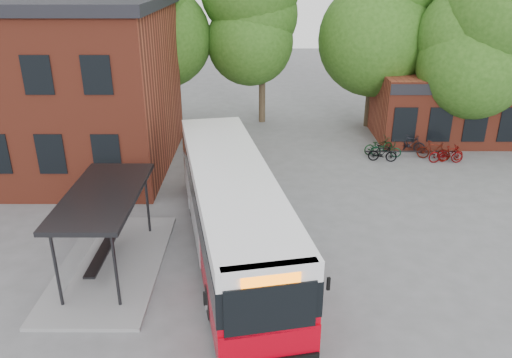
{
  "coord_description": "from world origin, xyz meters",
  "views": [
    {
      "loc": [
        0.68,
        -16.1,
        9.85
      ],
      "look_at": [
        0.63,
        2.23,
        2.0
      ],
      "focal_mm": 35.0,
      "sensor_mm": 36.0,
      "label": 1
    }
  ],
  "objects_px": {
    "bicycle_7": "(451,154)",
    "bicycle_2": "(386,149)",
    "bicycle_6": "(446,154)",
    "bus_shelter": "(107,230)",
    "bicycle_0": "(378,145)",
    "bicycle_5": "(434,151)",
    "city_bus": "(232,210)",
    "bicycle_1": "(382,153)",
    "bicycle_3": "(410,144)"
  },
  "relations": [
    {
      "from": "city_bus",
      "to": "bicycle_0",
      "type": "bearing_deg",
      "value": 41.98
    },
    {
      "from": "bus_shelter",
      "to": "bicycle_2",
      "type": "bearing_deg",
      "value": 41.94
    },
    {
      "from": "bus_shelter",
      "to": "bicycle_1",
      "type": "distance_m",
      "value": 15.9
    },
    {
      "from": "bicycle_2",
      "to": "bicycle_6",
      "type": "distance_m",
      "value": 3.15
    },
    {
      "from": "bus_shelter",
      "to": "city_bus",
      "type": "relative_size",
      "value": 0.54
    },
    {
      "from": "bus_shelter",
      "to": "city_bus",
      "type": "height_order",
      "value": "city_bus"
    },
    {
      "from": "bicycle_0",
      "to": "bicycle_1",
      "type": "bearing_deg",
      "value": 156.87
    },
    {
      "from": "bicycle_2",
      "to": "bicycle_5",
      "type": "bearing_deg",
      "value": -89.64
    },
    {
      "from": "bus_shelter",
      "to": "bicycle_5",
      "type": "height_order",
      "value": "bus_shelter"
    },
    {
      "from": "bicycle_3",
      "to": "bicycle_6",
      "type": "height_order",
      "value": "bicycle_3"
    },
    {
      "from": "bicycle_1",
      "to": "bicycle_3",
      "type": "xyz_separation_m",
      "value": [
        1.91,
        1.47,
        0.05
      ]
    },
    {
      "from": "bus_shelter",
      "to": "bicycle_7",
      "type": "xyz_separation_m",
      "value": [
        15.74,
        10.4,
        -1.01
      ]
    },
    {
      "from": "bicycle_2",
      "to": "bicycle_6",
      "type": "relative_size",
      "value": 0.9
    },
    {
      "from": "city_bus",
      "to": "bicycle_1",
      "type": "bearing_deg",
      "value": 38.66
    },
    {
      "from": "bicycle_7",
      "to": "bicycle_6",
      "type": "bearing_deg",
      "value": 107.76
    },
    {
      "from": "city_bus",
      "to": "bicycle_1",
      "type": "relative_size",
      "value": 8.43
    },
    {
      "from": "city_bus",
      "to": "bicycle_0",
      "type": "xyz_separation_m",
      "value": [
        7.81,
        10.5,
        -1.17
      ]
    },
    {
      "from": "bicycle_1",
      "to": "bicycle_2",
      "type": "bearing_deg",
      "value": -16.21
    },
    {
      "from": "bicycle_3",
      "to": "bicycle_5",
      "type": "height_order",
      "value": "bicycle_5"
    },
    {
      "from": "bicycle_1",
      "to": "bicycle_3",
      "type": "relative_size",
      "value": 0.9
    },
    {
      "from": "city_bus",
      "to": "bicycle_0",
      "type": "distance_m",
      "value": 13.14
    },
    {
      "from": "bicycle_1",
      "to": "bicycle_3",
      "type": "bearing_deg",
      "value": -41.69
    },
    {
      "from": "city_bus",
      "to": "bicycle_3",
      "type": "height_order",
      "value": "city_bus"
    },
    {
      "from": "bicycle_2",
      "to": "bicycle_7",
      "type": "height_order",
      "value": "bicycle_7"
    },
    {
      "from": "city_bus",
      "to": "bicycle_6",
      "type": "distance_m",
      "value": 14.4
    },
    {
      "from": "bicycle_5",
      "to": "bicycle_6",
      "type": "distance_m",
      "value": 0.7
    },
    {
      "from": "bicycle_2",
      "to": "bicycle_1",
      "type": "bearing_deg",
      "value": 164.11
    },
    {
      "from": "bicycle_3",
      "to": "bicycle_6",
      "type": "distance_m",
      "value": 2.23
    },
    {
      "from": "bicycle_6",
      "to": "bicycle_7",
      "type": "xyz_separation_m",
      "value": [
        0.36,
        0.22,
        -0.04
      ]
    },
    {
      "from": "bus_shelter",
      "to": "bicycle_0",
      "type": "distance_m",
      "value": 16.78
    },
    {
      "from": "bicycle_2",
      "to": "bicycle_3",
      "type": "height_order",
      "value": "bicycle_3"
    },
    {
      "from": "bicycle_6",
      "to": "bicycle_7",
      "type": "distance_m",
      "value": 0.42
    },
    {
      "from": "bicycle_7",
      "to": "bicycle_5",
      "type": "bearing_deg",
      "value": 61.56
    },
    {
      "from": "bicycle_7",
      "to": "bicycle_2",
      "type": "bearing_deg",
      "value": 64.97
    },
    {
      "from": "bus_shelter",
      "to": "bicycle_6",
      "type": "height_order",
      "value": "bus_shelter"
    },
    {
      "from": "city_bus",
      "to": "bicycle_5",
      "type": "distance_m",
      "value": 14.29
    },
    {
      "from": "bicycle_3",
      "to": "bicycle_2",
      "type": "bearing_deg",
      "value": 139.98
    },
    {
      "from": "city_bus",
      "to": "bicycle_7",
      "type": "bearing_deg",
      "value": 27.5
    },
    {
      "from": "bicycle_5",
      "to": "bicycle_7",
      "type": "distance_m",
      "value": 0.93
    },
    {
      "from": "bus_shelter",
      "to": "bicycle_5",
      "type": "distance_m",
      "value": 18.3
    },
    {
      "from": "bicycle_2",
      "to": "bicycle_7",
      "type": "relative_size",
      "value": 1.13
    },
    {
      "from": "city_bus",
      "to": "bicycle_5",
      "type": "height_order",
      "value": "city_bus"
    },
    {
      "from": "bicycle_0",
      "to": "bicycle_5",
      "type": "xyz_separation_m",
      "value": [
        2.8,
        -0.99,
        0.05
      ]
    },
    {
      "from": "bicycle_5",
      "to": "bicycle_6",
      "type": "relative_size",
      "value": 0.96
    },
    {
      "from": "city_bus",
      "to": "bicycle_7",
      "type": "distance_m",
      "value": 14.81
    },
    {
      "from": "bicycle_1",
      "to": "bicycle_6",
      "type": "bearing_deg",
      "value": -82.66
    },
    {
      "from": "bicycle_0",
      "to": "bicycle_7",
      "type": "height_order",
      "value": "bicycle_0"
    },
    {
      "from": "bicycle_1",
      "to": "bicycle_2",
      "type": "relative_size",
      "value": 0.93
    },
    {
      "from": "bicycle_2",
      "to": "bicycle_5",
      "type": "xyz_separation_m",
      "value": [
        2.49,
        -0.47,
        0.1
      ]
    },
    {
      "from": "bus_shelter",
      "to": "bicycle_0",
      "type": "height_order",
      "value": "bus_shelter"
    }
  ]
}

